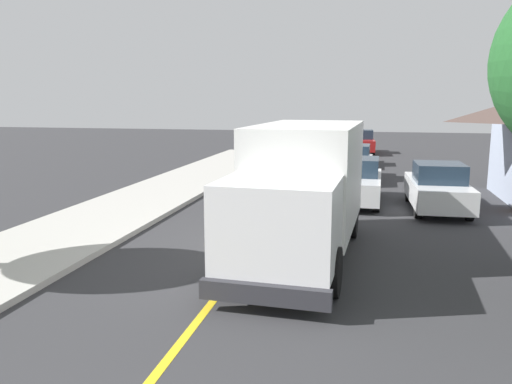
{
  "coord_description": "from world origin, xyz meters",
  "views": [
    {
      "loc": [
        2.8,
        -2.52,
        3.82
      ],
      "look_at": [
        -0.06,
        10.52,
        1.4
      ],
      "focal_mm": 36.01,
      "sensor_mm": 36.0,
      "label": 1
    }
  ],
  "objects_px": {
    "parked_van_across": "(438,188)",
    "box_truck": "(303,185)",
    "parked_car_furthest": "(361,142)",
    "parked_car_far": "(348,152)",
    "parked_car_near": "(356,182)",
    "parked_car_mid": "(352,163)"
  },
  "relations": [
    {
      "from": "parked_van_across",
      "to": "box_truck",
      "type": "bearing_deg",
      "value": -122.57
    },
    {
      "from": "parked_car_furthest",
      "to": "parked_car_far",
      "type": "bearing_deg",
      "value": -95.23
    },
    {
      "from": "parked_car_furthest",
      "to": "box_truck",
      "type": "bearing_deg",
      "value": -92.26
    },
    {
      "from": "parked_car_near",
      "to": "parked_car_mid",
      "type": "distance_m",
      "value": 5.65
    },
    {
      "from": "box_truck",
      "to": "parked_van_across",
      "type": "relative_size",
      "value": 1.63
    },
    {
      "from": "parked_car_mid",
      "to": "parked_van_across",
      "type": "bearing_deg",
      "value": -63.92
    },
    {
      "from": "box_truck",
      "to": "parked_car_far",
      "type": "bearing_deg",
      "value": 88.91
    },
    {
      "from": "box_truck",
      "to": "parked_car_mid",
      "type": "bearing_deg",
      "value": 86.46
    },
    {
      "from": "parked_car_mid",
      "to": "parked_van_across",
      "type": "relative_size",
      "value": 1.0
    },
    {
      "from": "parked_car_near",
      "to": "parked_car_furthest",
      "type": "height_order",
      "value": "same"
    },
    {
      "from": "parked_car_near",
      "to": "parked_van_across",
      "type": "relative_size",
      "value": 1.0
    },
    {
      "from": "parked_car_furthest",
      "to": "parked_van_across",
      "type": "distance_m",
      "value": 19.28
    },
    {
      "from": "parked_car_far",
      "to": "parked_car_furthest",
      "type": "bearing_deg",
      "value": 84.77
    },
    {
      "from": "parked_car_far",
      "to": "parked_car_furthest",
      "type": "relative_size",
      "value": 0.99
    },
    {
      "from": "box_truck",
      "to": "parked_car_near",
      "type": "bearing_deg",
      "value": 80.83
    },
    {
      "from": "parked_car_mid",
      "to": "parked_car_furthest",
      "type": "relative_size",
      "value": 1.0
    },
    {
      "from": "box_truck",
      "to": "parked_car_near",
      "type": "xyz_separation_m",
      "value": [
        1.11,
        6.91,
        -0.97
      ]
    },
    {
      "from": "parked_car_near",
      "to": "parked_car_mid",
      "type": "height_order",
      "value": "same"
    },
    {
      "from": "parked_car_near",
      "to": "parked_car_furthest",
      "type": "xyz_separation_m",
      "value": [
        -0.12,
        18.28,
        0.0
      ]
    },
    {
      "from": "parked_car_near",
      "to": "parked_car_far",
      "type": "bearing_deg",
      "value": 93.94
    },
    {
      "from": "box_truck",
      "to": "parked_car_mid",
      "type": "xyz_separation_m",
      "value": [
        0.78,
        12.54,
        -0.97
      ]
    },
    {
      "from": "parked_car_far",
      "to": "parked_van_across",
      "type": "relative_size",
      "value": 0.99
    }
  ]
}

